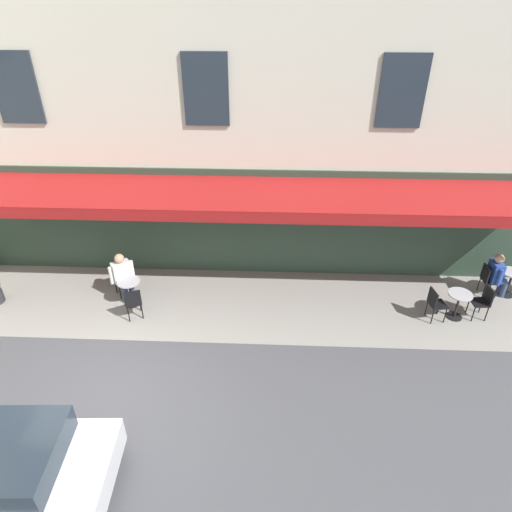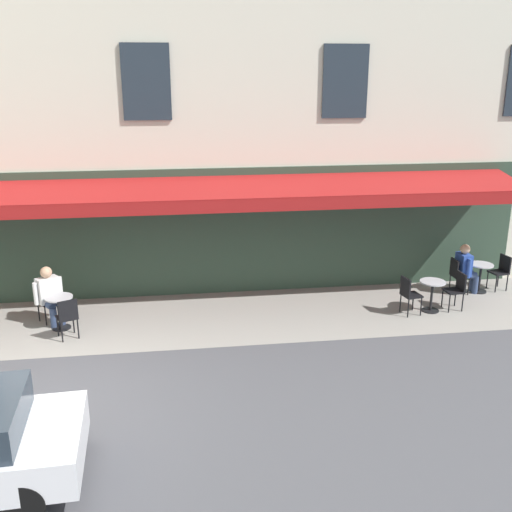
% 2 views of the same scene
% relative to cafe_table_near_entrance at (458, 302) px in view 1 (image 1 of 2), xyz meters
% --- Properties ---
extents(ground_plane, '(70.00, 70.00, 0.00)m').
position_rel_cafe_table_near_entrance_xyz_m(ground_plane, '(8.10, 3.04, -0.49)').
color(ground_plane, '#4C4C51').
extents(sidewalk_cafe_terrace, '(20.50, 3.20, 0.01)m').
position_rel_cafe_table_near_entrance_xyz_m(sidewalk_cafe_terrace, '(4.85, -0.36, -0.49)').
color(sidewalk_cafe_terrace, gray).
rests_on(sidewalk_cafe_terrace, ground_plane).
extents(cafe_table_near_entrance, '(0.60, 0.60, 0.75)m').
position_rel_cafe_table_near_entrance_xyz_m(cafe_table_near_entrance, '(0.00, 0.00, 0.00)').
color(cafe_table_near_entrance, black).
rests_on(cafe_table_near_entrance, ground_plane).
extents(cafe_chair_black_by_window, '(0.46, 0.46, 0.91)m').
position_rel_cafe_table_near_entrance_xyz_m(cafe_chair_black_by_window, '(0.62, 0.11, 0.06)').
color(cafe_chair_black_by_window, black).
rests_on(cafe_chair_black_by_window, ground_plane).
extents(cafe_chair_black_corner_right, '(0.42, 0.42, 0.91)m').
position_rel_cafe_table_near_entrance_xyz_m(cafe_chair_black_corner_right, '(-0.63, -0.04, 0.06)').
color(cafe_chair_black_corner_right, black).
rests_on(cafe_chair_black_corner_right, ground_plane).
extents(cafe_table_mid_terrace, '(0.60, 0.60, 0.75)m').
position_rel_cafe_table_near_entrance_xyz_m(cafe_table_mid_terrace, '(-1.76, -1.05, 0.00)').
color(cafe_table_mid_terrace, black).
rests_on(cafe_table_mid_terrace, ground_plane).
extents(cafe_chair_black_back_row, '(0.41, 0.41, 0.91)m').
position_rel_cafe_table_near_entrance_xyz_m(cafe_chair_black_back_row, '(-1.13, -1.04, 0.06)').
color(cafe_chair_black_back_row, black).
rests_on(cafe_chair_black_back_row, ground_plane).
extents(cafe_table_streetside, '(0.60, 0.60, 0.75)m').
position_rel_cafe_table_near_entrance_xyz_m(cafe_table_streetside, '(8.50, -0.17, 0.00)').
color(cafe_table_streetside, black).
rests_on(cafe_table_streetside, ground_plane).
extents(cafe_chair_black_corner_left, '(0.53, 0.53, 0.91)m').
position_rel_cafe_table_near_entrance_xyz_m(cafe_chair_black_corner_left, '(8.24, 0.40, 0.06)').
color(cafe_chair_black_corner_left, black).
rests_on(cafe_chair_black_corner_left, ground_plane).
extents(cafe_chair_black_near_door, '(0.56, 0.56, 0.91)m').
position_rel_cafe_table_near_entrance_xyz_m(cafe_chair_black_near_door, '(8.87, -0.68, 0.06)').
color(cafe_chair_black_near_door, black).
rests_on(cafe_chair_black_near_door, ground_plane).
extents(seated_patron_in_blue, '(0.54, 0.66, 1.30)m').
position_rel_cafe_table_near_entrance_xyz_m(seated_patron_in_blue, '(-1.34, -1.04, 0.20)').
color(seated_patron_in_blue, navy).
rests_on(seated_patron_in_blue, ground_plane).
extents(seated_companion_in_white, '(0.64, 0.66, 1.32)m').
position_rel_cafe_table_near_entrance_xyz_m(seated_companion_in_white, '(8.74, -0.51, 0.21)').
color(seated_companion_in_white, navy).
rests_on(seated_companion_in_white, ground_plane).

